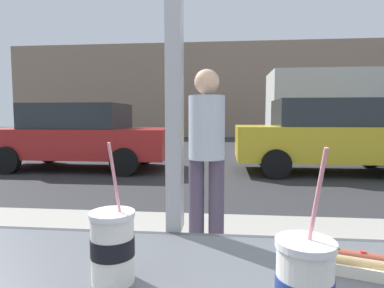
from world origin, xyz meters
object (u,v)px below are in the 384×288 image
(hotdog_tray_far, at_px, (366,264))
(box_truck, at_px, (364,109))
(pedestrian, at_px, (207,148))
(parked_car_yellow, at_px, (327,136))
(soda_cup_right, at_px, (304,288))
(parked_car_red, at_px, (80,136))
(soda_cup_left, at_px, (113,245))

(hotdog_tray_far, height_order, box_truck, box_truck)
(pedestrian, bearing_deg, parked_car_yellow, 62.89)
(soda_cup_right, relative_size, parked_car_red, 0.07)
(box_truck, bearing_deg, soda_cup_left, -114.45)
(soda_cup_right, xyz_separation_m, parked_car_red, (-3.78, 7.37, -0.21))
(parked_car_yellow, bearing_deg, hotdog_tray_far, -106.34)
(parked_car_red, bearing_deg, hotdog_tray_far, -60.74)
(parked_car_yellow, bearing_deg, box_truck, 58.81)
(soda_cup_right, distance_m, pedestrian, 2.34)
(parked_car_red, xyz_separation_m, pedestrian, (3.49, -5.04, 0.21))
(soda_cup_right, xyz_separation_m, parked_car_yellow, (2.29, 7.37, -0.17))
(hotdog_tray_far, height_order, pedestrian, pedestrian)
(parked_car_red, height_order, pedestrian, pedestrian)
(hotdog_tray_far, bearing_deg, parked_car_red, 119.26)
(parked_car_red, distance_m, parked_car_yellow, 6.07)
(parked_car_yellow, bearing_deg, parked_car_red, -180.00)
(soda_cup_left, height_order, hotdog_tray_far, soda_cup_left)
(parked_car_red, xyz_separation_m, box_truck, (8.51, 4.03, 0.74))
(pedestrian, bearing_deg, soda_cup_right, -82.88)
(soda_cup_left, distance_m, hotdog_tray_far, 0.60)
(hotdog_tray_far, distance_m, pedestrian, 2.14)
(soda_cup_left, height_order, pedestrian, pedestrian)
(hotdog_tray_far, height_order, parked_car_yellow, parked_car_yellow)
(soda_cup_left, bearing_deg, hotdog_tray_far, 9.31)
(soda_cup_left, bearing_deg, parked_car_yellow, 69.67)
(parked_car_red, distance_m, box_truck, 9.45)
(soda_cup_left, height_order, parked_car_red, parked_car_red)
(soda_cup_right, distance_m, hotdog_tray_far, 0.33)
(soda_cup_left, xyz_separation_m, box_truck, (5.11, 11.24, 0.54))
(hotdog_tray_far, relative_size, box_truck, 0.04)
(parked_car_red, distance_m, pedestrian, 6.14)
(soda_cup_left, height_order, parked_car_yellow, parked_car_yellow)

